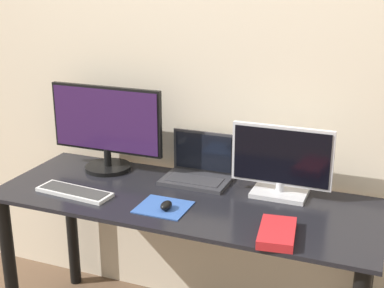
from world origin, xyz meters
name	(u,v)px	position (x,y,z in m)	size (l,w,h in m)	color
wall_back	(214,71)	(0.00, 0.70, 1.25)	(7.00, 0.05, 2.50)	beige
desk	(184,228)	(0.00, 0.32, 0.61)	(1.68, 0.63, 0.76)	black
monitor_left	(106,127)	(-0.49, 0.50, 0.98)	(0.59, 0.23, 0.42)	black
monitor_right	(281,163)	(0.38, 0.50, 0.91)	(0.44, 0.17, 0.32)	silver
laptop	(199,168)	(-0.02, 0.54, 0.81)	(0.31, 0.21, 0.22)	#333338
keyboard	(74,192)	(-0.47, 0.18, 0.77)	(0.36, 0.14, 0.02)	silver
mousepad	(163,207)	(-0.04, 0.19, 0.76)	(0.21, 0.19, 0.00)	#2D519E
mouse	(166,205)	(-0.02, 0.17, 0.78)	(0.04, 0.07, 0.03)	black
book	(277,233)	(0.46, 0.11, 0.78)	(0.16, 0.25, 0.03)	red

